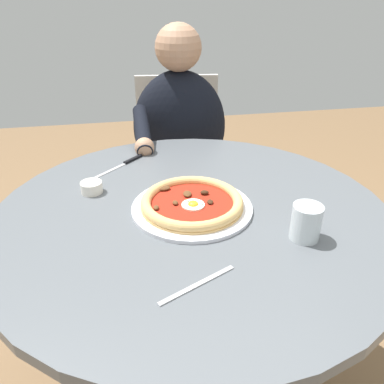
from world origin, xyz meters
The scene contains 9 objects.
ground_plane centered at (0.00, 0.00, -0.01)m, with size 6.00×6.00×0.02m, color brown.
dining_table centered at (0.00, 0.00, 0.58)m, with size 1.05×1.05×0.71m.
pizza_on_plate centered at (0.00, 0.00, 0.73)m, with size 0.32×0.32×0.04m.
water_glass centered at (0.18, 0.23, 0.75)m, with size 0.07×0.07×0.09m.
steak_knife centered at (-0.33, -0.16, 0.71)m, with size 0.16×0.16×0.01m.
ramekin_capers centered at (-0.14, -0.26, 0.73)m, with size 0.06×0.06×0.03m.
fork_utensil centered at (0.29, -0.04, 0.71)m, with size 0.09×0.17×0.00m.
diner_person centered at (-0.70, 0.08, 0.50)m, with size 0.49×0.41×1.11m.
cafe_chair_diner centered at (-0.85, 0.09, 0.52)m, with size 0.48×0.48×0.86m.
Camera 1 is at (0.85, -0.16, 1.24)m, focal length 35.79 mm.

